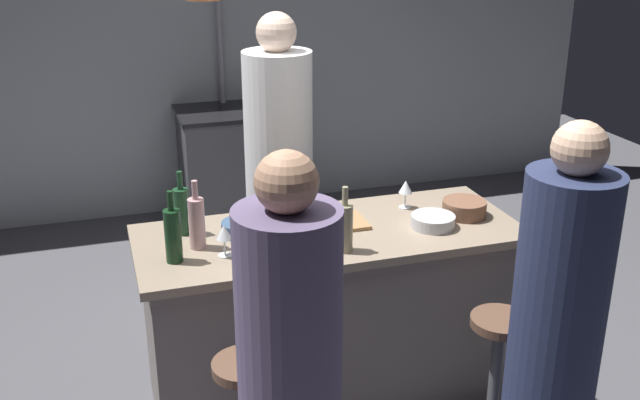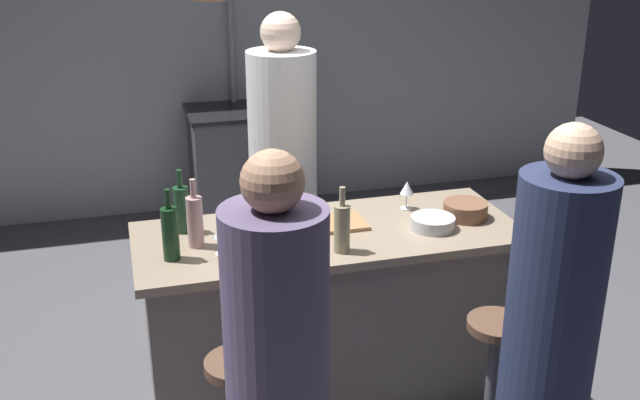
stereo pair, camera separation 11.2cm
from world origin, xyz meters
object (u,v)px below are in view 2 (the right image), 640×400
at_px(chef, 283,185).
at_px(wine_bottle_rose, 195,221).
at_px(pepper_mill, 289,230).
at_px(wine_bottle_red, 170,233).
at_px(cutting_board, 332,224).
at_px(wine_glass_near_left_guest, 221,232).
at_px(wine_glass_by_chef, 407,189).
at_px(stove_range, 241,164).
at_px(guest_right, 548,349).
at_px(wine_bottle_white, 342,227).
at_px(mixing_bowl_blue, 241,227).
at_px(wine_bottle_green, 181,208).
at_px(bar_stool_right, 492,382).
at_px(mixing_bowl_steel, 433,223).
at_px(mixing_bowl_wooden, 465,210).
at_px(guest_left, 278,400).

distance_m(chef, wine_bottle_rose, 1.04).
height_order(pepper_mill, wine_bottle_red, wine_bottle_red).
relative_size(cutting_board, wine_glass_near_left_guest, 2.19).
distance_m(pepper_mill, wine_glass_by_chef, 0.76).
xyz_separation_m(stove_range, guest_right, (0.58, -3.43, 0.31)).
height_order(wine_bottle_white, mixing_bowl_blue, wine_bottle_white).
bearing_deg(mixing_bowl_blue, wine_bottle_white, -38.76).
xyz_separation_m(wine_bottle_green, wine_bottle_red, (-0.08, -0.29, 0.01)).
height_order(chef, wine_bottle_rose, chef).
bearing_deg(wine_bottle_red, bar_stool_right, -21.50).
distance_m(wine_glass_near_left_guest, mixing_bowl_blue, 0.25).
bearing_deg(wine_bottle_green, wine_glass_by_chef, -0.61).
bearing_deg(mixing_bowl_blue, wine_bottle_green, 160.61).
distance_m(mixing_bowl_blue, mixing_bowl_steel, 0.90).
relative_size(stove_range, mixing_bowl_steel, 4.25).
height_order(cutting_board, mixing_bowl_blue, mixing_bowl_blue).
height_order(wine_bottle_white, wine_glass_near_left_guest, wine_bottle_white).
distance_m(wine_bottle_green, wine_glass_near_left_guest, 0.33).
relative_size(cutting_board, mixing_bowl_wooden, 1.49).
distance_m(wine_bottle_white, mixing_bowl_wooden, 0.73).
bearing_deg(bar_stool_right, wine_bottle_rose, 152.37).
xyz_separation_m(bar_stool_right, guest_left, (-1.04, -0.39, 0.38)).
distance_m(pepper_mill, wine_bottle_green, 0.56).
bearing_deg(wine_glass_by_chef, guest_left, -128.14).
bearing_deg(chef, bar_stool_right, -67.95).
distance_m(wine_bottle_white, wine_bottle_red, 0.73).
distance_m(bar_stool_right, mixing_bowl_steel, 0.76).
bearing_deg(pepper_mill, stove_range, 85.02).
bearing_deg(cutting_board, wine_glass_near_left_guest, -161.52).
relative_size(wine_bottle_white, wine_bottle_red, 0.94).
bearing_deg(mixing_bowl_steel, cutting_board, 160.13).
xyz_separation_m(stove_range, cutting_board, (0.03, -2.39, 0.46)).
bearing_deg(guest_left, mixing_bowl_steel, 43.79).
bearing_deg(mixing_bowl_wooden, wine_bottle_rose, 179.22).
xyz_separation_m(wine_bottle_green, mixing_bowl_wooden, (1.34, -0.20, -0.08)).
height_order(guest_right, cutting_board, guest_right).
height_order(guest_right, pepper_mill, guest_right).
distance_m(wine_glass_by_chef, mixing_bowl_wooden, 0.30).
xyz_separation_m(chef, mixing_bowl_wooden, (0.71, -0.86, 0.10)).
distance_m(wine_bottle_rose, mixing_bowl_wooden, 1.30).
relative_size(bar_stool_right, mixing_bowl_steel, 3.25).
bearing_deg(wine_glass_by_chef, wine_glass_near_left_guest, -163.48).
bearing_deg(mixing_bowl_blue, guest_left, -93.87).
bearing_deg(cutting_board, wine_glass_by_chef, 13.89).
relative_size(wine_glass_by_chef, mixing_bowl_steel, 0.70).
distance_m(chef, wine_glass_near_left_guest, 1.09).
bearing_deg(wine_glass_near_left_guest, mixing_bowl_steel, 1.29).
relative_size(chef, wine_glass_near_left_guest, 12.39).
height_order(guest_left, wine_bottle_red, guest_left).
distance_m(bar_stool_right, wine_bottle_rose, 1.48).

